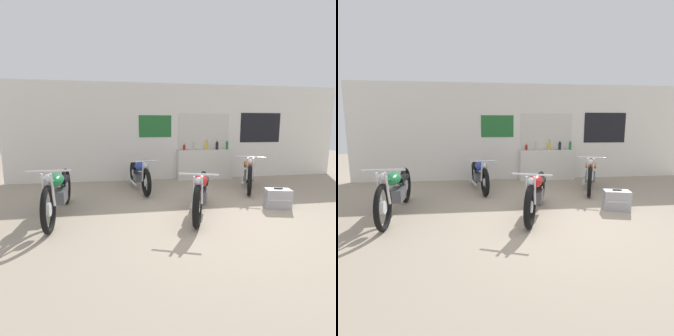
{
  "view_description": "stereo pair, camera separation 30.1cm",
  "coord_description": "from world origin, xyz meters",
  "views": [
    {
      "loc": [
        -1.74,
        -3.89,
        1.58
      ],
      "look_at": [
        -0.82,
        1.54,
        0.7
      ],
      "focal_mm": 28.0,
      "sensor_mm": 36.0,
      "label": 1
    },
    {
      "loc": [
        -1.44,
        -3.94,
        1.58
      ],
      "look_at": [
        -0.82,
        1.54,
        0.7
      ],
      "focal_mm": 28.0,
      "sensor_mm": 36.0,
      "label": 2
    }
  ],
  "objects": [
    {
      "name": "ground_plane",
      "position": [
        0.0,
        0.0,
        0.0
      ],
      "size": [
        24.0,
        24.0,
        0.0
      ],
      "primitive_type": "plane",
      "color": "gray"
    },
    {
      "name": "wall_back",
      "position": [
        0.03,
        3.8,
        1.4
      ],
      "size": [
        10.0,
        0.07,
        2.8
      ],
      "color": "silver",
      "rests_on": "ground_plane"
    },
    {
      "name": "sill_counter",
      "position": [
        0.65,
        3.62,
        0.45
      ],
      "size": [
        1.66,
        0.28,
        0.89
      ],
      "color": "silver",
      "rests_on": "ground_plane"
    },
    {
      "name": "bottle_leftmost",
      "position": [
        0.02,
        3.62,
        0.97
      ],
      "size": [
        0.07,
        0.07,
        0.19
      ],
      "color": "maroon",
      "rests_on": "sill_counter"
    },
    {
      "name": "bottle_left_center",
      "position": [
        0.3,
        3.6,
        1.02
      ],
      "size": [
        0.06,
        0.06,
        0.3
      ],
      "color": "#B7B2A8",
      "rests_on": "sill_counter"
    },
    {
      "name": "bottle_center",
      "position": [
        0.72,
        3.66,
        1.02
      ],
      "size": [
        0.07,
        0.07,
        0.29
      ],
      "color": "gold",
      "rests_on": "sill_counter"
    },
    {
      "name": "bottle_right_center",
      "position": [
        1.02,
        3.59,
        1.02
      ],
      "size": [
        0.08,
        0.08,
        0.29
      ],
      "color": "black",
      "rests_on": "sill_counter"
    },
    {
      "name": "bottle_rightmost",
      "position": [
        1.34,
        3.61,
        1.02
      ],
      "size": [
        0.07,
        0.07,
        0.3
      ],
      "color": "#23662D",
      "rests_on": "sill_counter"
    },
    {
      "name": "motorcycle_orange",
      "position": [
        1.38,
        2.22,
        0.43
      ],
      "size": [
        1.04,
        2.0,
        0.9
      ],
      "color": "black",
      "rests_on": "ground_plane"
    },
    {
      "name": "motorcycle_blue",
      "position": [
        -1.38,
        2.57,
        0.4
      ],
      "size": [
        0.67,
        2.02,
        0.81
      ],
      "color": "black",
      "rests_on": "ground_plane"
    },
    {
      "name": "motorcycle_green",
      "position": [
        -2.9,
        0.84,
        0.44
      ],
      "size": [
        0.64,
        2.28,
        0.93
      ],
      "color": "black",
      "rests_on": "ground_plane"
    },
    {
      "name": "motorcycle_red",
      "position": [
        -0.39,
        0.54,
        0.41
      ],
      "size": [
        0.9,
        1.91,
        0.84
      ],
      "color": "black",
      "rests_on": "ground_plane"
    },
    {
      "name": "hard_case_silver",
      "position": [
        1.2,
        0.63,
        0.19
      ],
      "size": [
        0.53,
        0.39,
        0.4
      ],
      "color": "#9E9EA3",
      "rests_on": "ground_plane"
    }
  ]
}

